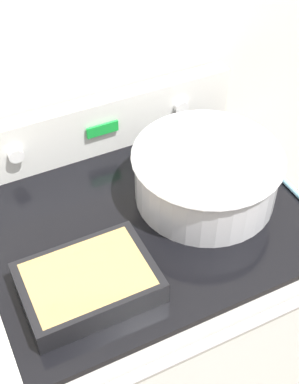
# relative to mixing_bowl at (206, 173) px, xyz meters

# --- Properties ---
(kitchen_wall) EXTENTS (8.00, 0.05, 2.50)m
(kitchen_wall) POSITION_rel_mixing_bowl_xyz_m (-0.17, 0.35, 0.24)
(kitchen_wall) COLOR silver
(kitchen_wall) RESTS_ON ground_plane
(stove_range) EXTENTS (0.79, 0.66, 0.93)m
(stove_range) POSITION_rel_mixing_bowl_xyz_m (-0.17, 0.00, -0.54)
(stove_range) COLOR silver
(stove_range) RESTS_ON ground_plane
(control_panel) EXTENTS (0.79, 0.07, 0.16)m
(control_panel) POSITION_rel_mixing_bowl_xyz_m (-0.17, 0.29, 0.00)
(control_panel) COLOR silver
(control_panel) RESTS_ON stove_range
(mixing_bowl) EXTENTS (0.37, 0.37, 0.14)m
(mixing_bowl) POSITION_rel_mixing_bowl_xyz_m (0.00, 0.00, 0.00)
(mixing_bowl) COLOR silver
(mixing_bowl) RESTS_ON stove_range
(casserole_dish) EXTENTS (0.28, 0.20, 0.06)m
(casserole_dish) POSITION_rel_mixing_bowl_xyz_m (-0.37, -0.15, -0.04)
(casserole_dish) COLOR black
(casserole_dish) RESTS_ON stove_range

